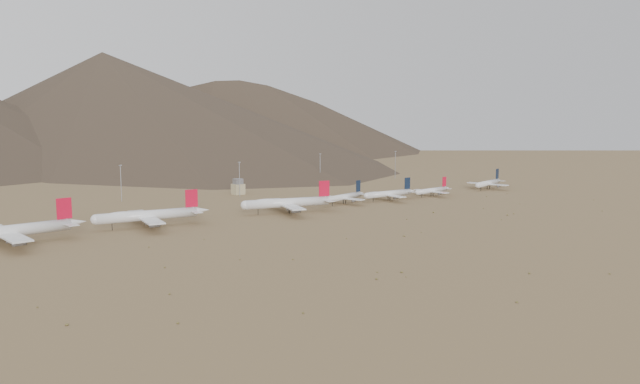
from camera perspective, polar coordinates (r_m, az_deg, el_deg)
ground at (r=360.40m, az=-1.88°, el=-2.61°), size 3000.00×3000.00×0.00m
widebody_west at (r=326.54m, az=-26.55°, el=-3.21°), size 67.97×52.35×20.18m
widebody_centre at (r=350.90m, az=-15.45°, el=-2.06°), size 64.21×50.02×19.18m
widebody_east at (r=385.42m, az=-2.97°, el=-0.97°), size 62.84×49.72×19.16m
narrowbody_a at (r=424.17m, az=2.28°, el=-0.44°), size 43.88×32.33×14.75m
narrowbody_b at (r=441.82m, az=6.37°, el=-0.14°), size 46.58×33.52×15.37m
narrowbody_c at (r=469.51m, az=10.24°, el=0.15°), size 40.44×29.15×13.35m
narrowbody_d at (r=522.07m, az=15.17°, el=0.81°), size 45.75×33.67×15.35m
control_tower at (r=475.32m, az=-7.50°, el=0.41°), size 8.00×8.00×12.00m
mast_west at (r=455.42m, az=-17.74°, el=0.94°), size 2.00×0.60×25.70m
mast_centre at (r=463.34m, az=-7.38°, el=1.34°), size 2.00×0.60×25.70m
mast_east at (r=551.12m, az=0.01°, el=2.36°), size 2.00×0.60×25.70m
mast_far_east at (r=586.57m, az=6.90°, el=2.62°), size 2.00×0.60×25.70m
desert_scrub at (r=274.73m, az=2.02°, el=-5.73°), size 430.61×168.77×0.83m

